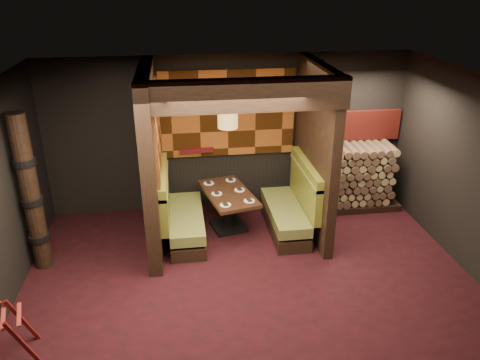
% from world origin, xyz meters
% --- Properties ---
extents(floor, '(6.50, 5.50, 0.02)m').
position_xyz_m(floor, '(0.00, 0.00, -0.01)').
color(floor, black).
rests_on(floor, ground).
extents(ceiling, '(6.50, 5.50, 0.02)m').
position_xyz_m(ceiling, '(0.00, 0.00, 2.86)').
color(ceiling, black).
rests_on(ceiling, ground).
extents(wall_back, '(6.50, 0.02, 2.85)m').
position_xyz_m(wall_back, '(0.00, 2.76, 1.43)').
color(wall_back, black).
rests_on(wall_back, ground).
extents(partition_left, '(0.20, 2.20, 2.85)m').
position_xyz_m(partition_left, '(-1.35, 1.65, 1.43)').
color(partition_left, black).
rests_on(partition_left, floor).
extents(partition_right, '(0.15, 2.10, 2.85)m').
position_xyz_m(partition_right, '(1.30, 1.70, 1.43)').
color(partition_right, black).
rests_on(partition_right, floor).
extents(header_beam, '(2.85, 0.18, 0.44)m').
position_xyz_m(header_beam, '(-0.02, 0.70, 2.63)').
color(header_beam, black).
rests_on(header_beam, partition_left).
extents(tapa_back_panel, '(2.40, 0.06, 1.55)m').
position_xyz_m(tapa_back_panel, '(-0.02, 2.71, 1.82)').
color(tapa_back_panel, '#9E4F1D').
rests_on(tapa_back_panel, wall_back).
extents(tapa_side_panel, '(0.04, 1.85, 1.45)m').
position_xyz_m(tapa_side_panel, '(-1.23, 1.82, 1.85)').
color(tapa_side_panel, '#9E4F1D').
rests_on(tapa_side_panel, partition_left).
extents(lacquer_shelf, '(0.60, 0.12, 0.07)m').
position_xyz_m(lacquer_shelf, '(-0.60, 2.65, 1.18)').
color(lacquer_shelf, '#531014').
rests_on(lacquer_shelf, wall_back).
extents(booth_bench_left, '(0.68, 1.60, 1.14)m').
position_xyz_m(booth_bench_left, '(-0.96, 1.65, 0.40)').
color(booth_bench_left, black).
rests_on(booth_bench_left, floor).
extents(booth_bench_right, '(0.68, 1.60, 1.14)m').
position_xyz_m(booth_bench_right, '(0.93, 1.65, 0.40)').
color(booth_bench_right, black).
rests_on(booth_bench_right, floor).
extents(dining_table, '(0.98, 1.43, 0.69)m').
position_xyz_m(dining_table, '(-0.13, 1.85, 0.46)').
color(dining_table, black).
rests_on(dining_table, floor).
extents(place_settings, '(0.78, 1.15, 0.03)m').
position_xyz_m(place_settings, '(-0.13, 1.85, 0.70)').
color(place_settings, white).
rests_on(place_settings, dining_table).
extents(pendant_lamp, '(0.32, 0.32, 1.00)m').
position_xyz_m(pendant_lamp, '(-0.13, 1.80, 2.07)').
color(pendant_lamp, olive).
rests_on(pendant_lamp, ceiling).
extents(luggage_rack, '(0.73, 0.60, 0.69)m').
position_xyz_m(luggage_rack, '(-2.97, -0.80, 0.35)').
color(luggage_rack, '#4D0E0C').
rests_on(luggage_rack, floor).
extents(totem_column, '(0.31, 0.31, 2.40)m').
position_xyz_m(totem_column, '(-3.05, 1.10, 1.19)').
color(totem_column, black).
rests_on(totem_column, floor).
extents(firewood_stack, '(1.73, 0.70, 1.22)m').
position_xyz_m(firewood_stack, '(2.29, 2.35, 0.61)').
color(firewood_stack, black).
rests_on(firewood_stack, floor).
extents(mosaic_header, '(1.83, 0.10, 0.56)m').
position_xyz_m(mosaic_header, '(2.29, 2.68, 1.50)').
color(mosaic_header, maroon).
rests_on(mosaic_header, wall_back).
extents(bay_front_post, '(0.08, 0.08, 2.85)m').
position_xyz_m(bay_front_post, '(1.39, 1.96, 1.43)').
color(bay_front_post, black).
rests_on(bay_front_post, floor).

